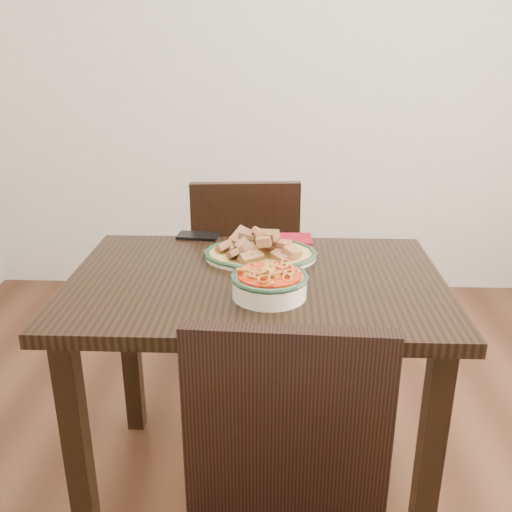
{
  "coord_description": "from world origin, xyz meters",
  "views": [
    {
      "loc": [
        -0.07,
        -1.42,
        1.4
      ],
      "look_at": [
        -0.13,
        0.11,
        0.81
      ],
      "focal_mm": 40.0,
      "sensor_mm": 36.0,
      "label": 1
    }
  ],
  "objects_px": {
    "smartphone": "(198,236)",
    "noodle_bowl": "(269,281)",
    "chair_far": "(245,268)",
    "fish_plate": "(260,244)",
    "dining_table": "(256,313)"
  },
  "relations": [
    {
      "from": "smartphone",
      "to": "noodle_bowl",
      "type": "bearing_deg",
      "value": -54.83
    },
    {
      "from": "chair_far",
      "to": "noodle_bowl",
      "type": "distance_m",
      "value": 0.87
    },
    {
      "from": "noodle_bowl",
      "to": "smartphone",
      "type": "xyz_separation_m",
      "value": [
        -0.26,
        0.47,
        -0.04
      ]
    },
    {
      "from": "chair_far",
      "to": "fish_plate",
      "type": "relative_size",
      "value": 2.54
    },
    {
      "from": "dining_table",
      "to": "smartphone",
      "type": "relative_size",
      "value": 7.72
    },
    {
      "from": "dining_table",
      "to": "fish_plate",
      "type": "height_order",
      "value": "fish_plate"
    },
    {
      "from": "smartphone",
      "to": "chair_far",
      "type": "bearing_deg",
      "value": 73.63
    },
    {
      "from": "chair_far",
      "to": "smartphone",
      "type": "relative_size",
      "value": 6.35
    },
    {
      "from": "noodle_bowl",
      "to": "chair_far",
      "type": "bearing_deg",
      "value": 97.97
    },
    {
      "from": "noodle_bowl",
      "to": "dining_table",
      "type": "bearing_deg",
      "value": 108.72
    },
    {
      "from": "chair_far",
      "to": "smartphone",
      "type": "height_order",
      "value": "chair_far"
    },
    {
      "from": "noodle_bowl",
      "to": "fish_plate",
      "type": "bearing_deg",
      "value": 96.63
    },
    {
      "from": "dining_table",
      "to": "noodle_bowl",
      "type": "relative_size",
      "value": 5.17
    },
    {
      "from": "chair_far",
      "to": "fish_plate",
      "type": "xyz_separation_m",
      "value": [
        0.08,
        -0.53,
        0.3
      ]
    },
    {
      "from": "chair_far",
      "to": "noodle_bowl",
      "type": "height_order",
      "value": "chair_far"
    }
  ]
}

